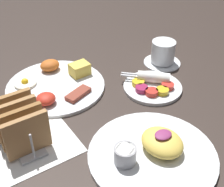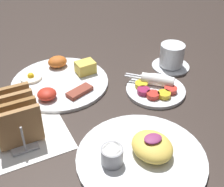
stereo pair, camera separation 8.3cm
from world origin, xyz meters
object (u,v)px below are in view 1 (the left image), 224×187
Objects in this scene: plate_breakfast at (56,84)px; coffee_cup at (163,54)px; plate_condiments at (153,85)px; toast_rack at (20,125)px; plate_foreground at (153,151)px.

coffee_cup reaches higher than plate_breakfast.
coffee_cup reaches higher than plate_condiments.
coffee_cup is at bearing -10.88° from plate_breakfast.
toast_rack is 0.52m from coffee_cup.
coffee_cup is at bearing 10.76° from toast_rack.
plate_foreground is at bearing -133.87° from coffee_cup.
toast_rack is at bearing 137.67° from plate_foreground.
plate_foreground is at bearing -80.56° from plate_breakfast.
plate_breakfast is 0.28m from plate_condiments.
toast_rack is (-0.39, -0.00, 0.04)m from plate_condiments.
plate_condiments is 0.39m from toast_rack.
toast_rack is 1.23× the size of coffee_cup.
plate_condiments is 1.44× the size of coffee_cup.
toast_rack reaches higher than coffee_cup.
plate_foreground is (-0.17, -0.20, 0.00)m from plate_condiments.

